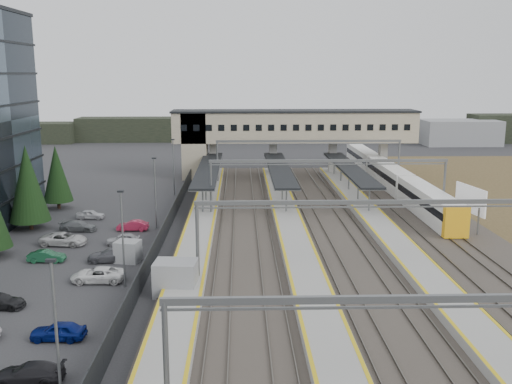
{
  "coord_description": "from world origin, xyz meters",
  "views": [
    {
      "loc": [
        1.51,
        -52.45,
        17.19
      ],
      "look_at": [
        3.27,
        10.59,
        4.0
      ],
      "focal_mm": 40.0,
      "sensor_mm": 36.0,
      "label": 1
    }
  ],
  "objects_px": {
    "train": "(389,176)",
    "billboard": "(470,201)",
    "relay_cabin_far": "(128,251)",
    "footbridge": "(277,130)",
    "relay_cabin_near": "(176,278)"
  },
  "relations": [
    {
      "from": "train",
      "to": "billboard",
      "type": "relative_size",
      "value": 9.43
    },
    {
      "from": "train",
      "to": "billboard",
      "type": "height_order",
      "value": "billboard"
    },
    {
      "from": "relay_cabin_far",
      "to": "billboard",
      "type": "relative_size",
      "value": 0.42
    },
    {
      "from": "footbridge",
      "to": "train",
      "type": "relative_size",
      "value": 0.73
    },
    {
      "from": "relay_cabin_near",
      "to": "relay_cabin_far",
      "type": "height_order",
      "value": "relay_cabin_near"
    },
    {
      "from": "footbridge",
      "to": "train",
      "type": "bearing_deg",
      "value": -32.51
    },
    {
      "from": "relay_cabin_far",
      "to": "footbridge",
      "type": "bearing_deg",
      "value": 69.07
    },
    {
      "from": "relay_cabin_far",
      "to": "billboard",
      "type": "xyz_separation_m",
      "value": [
        35.82,
        9.71,
        2.39
      ]
    },
    {
      "from": "footbridge",
      "to": "billboard",
      "type": "distance_m",
      "value": 39.18
    },
    {
      "from": "relay_cabin_near",
      "to": "train",
      "type": "relative_size",
      "value": 0.06
    },
    {
      "from": "train",
      "to": "relay_cabin_near",
      "type": "bearing_deg",
      "value": -123.71
    },
    {
      "from": "relay_cabin_near",
      "to": "footbridge",
      "type": "relative_size",
      "value": 0.09
    },
    {
      "from": "relay_cabin_near",
      "to": "train",
      "type": "bearing_deg",
      "value": 56.29
    },
    {
      "from": "train",
      "to": "footbridge",
      "type": "bearing_deg",
      "value": 147.49
    },
    {
      "from": "footbridge",
      "to": "relay_cabin_near",
      "type": "bearing_deg",
      "value": -102.34
    }
  ]
}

